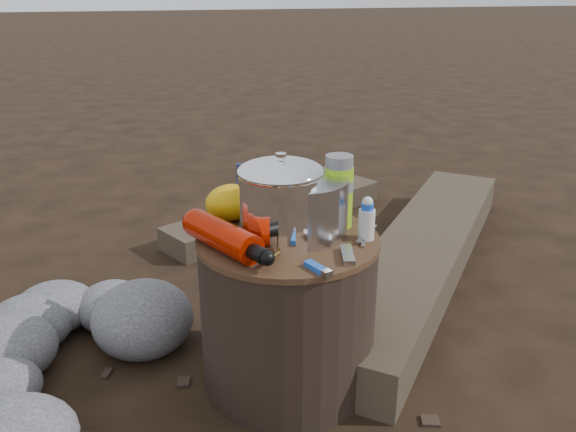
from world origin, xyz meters
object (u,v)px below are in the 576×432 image
object	(u,v)px
stump	(288,311)
camping_pot	(281,200)
log_main	(422,255)
fuel_bottle	(223,236)
thermos	(338,192)
travel_mug	(302,189)

from	to	relation	value
stump	camping_pot	size ratio (longest dim) A/B	2.20
log_main	fuel_bottle	xyz separation A→B (m)	(-0.86, -0.46, 0.39)
log_main	fuel_bottle	bearing A→B (deg)	-106.78
camping_pot	thermos	bearing A→B (deg)	11.18
thermos	travel_mug	distance (m)	0.15
fuel_bottle	travel_mug	size ratio (longest dim) A/B	2.38
fuel_bottle	thermos	size ratio (longest dim) A/B	1.58
travel_mug	thermos	bearing A→B (deg)	-70.92
camping_pot	stump	bearing A→B (deg)	12.92
thermos	stump	bearing A→B (deg)	-169.05
fuel_bottle	travel_mug	world-z (taller)	travel_mug
fuel_bottle	travel_mug	bearing A→B (deg)	12.94
stump	thermos	bearing A→B (deg)	10.95
log_main	thermos	distance (m)	0.81
thermos	log_main	bearing A→B (deg)	37.06
thermos	travel_mug	xyz separation A→B (m)	(-0.05, 0.14, -0.03)
travel_mug	log_main	bearing A→B (deg)	24.75
log_main	travel_mug	size ratio (longest dim) A/B	13.83
stump	travel_mug	distance (m)	0.34
log_main	fuel_bottle	world-z (taller)	fuel_bottle
fuel_bottle	stump	bearing A→B (deg)	-14.67
camping_pot	thermos	xyz separation A→B (m)	(0.17, 0.03, -0.01)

